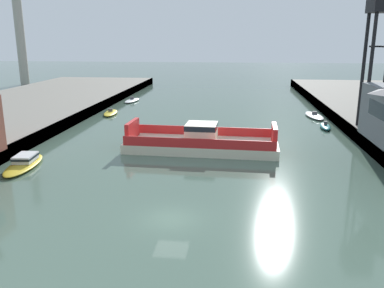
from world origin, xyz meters
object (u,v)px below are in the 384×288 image
Objects in this scene: moored_boat_mid_left at (325,126)px; smokestack_distant_a at (18,14)px; moored_boat_far_left at (314,116)px; moored_boat_near_left at (132,100)px; moored_boat_mid_right at (24,163)px; chain_ferry at (201,142)px; moored_boat_near_right at (111,113)px.

moored_boat_mid_left is 0.13× the size of smokestack_distant_a.
moored_boat_mid_left is at bearing -89.92° from moored_boat_far_left.
moored_boat_near_left is at bearing 147.60° from moored_boat_mid_left.
moored_boat_mid_left is at bearing 32.49° from moored_boat_mid_right.
moored_boat_near_left is 1.41× the size of moored_boat_mid_left.
chain_ferry reaches higher than moored_boat_mid_right.
chain_ferry is 2.74× the size of moored_boat_near_right.
smokestack_distant_a reaches higher than moored_boat_mid_left.
moored_boat_mid_right is 1.10× the size of moored_boat_far_left.
smokestack_distant_a reaches higher than moored_boat_near_left.
chain_ferry is at bearing 25.31° from moored_boat_mid_right.
moored_boat_mid_right is 0.22× the size of smokestack_distant_a.
moored_boat_far_left is 87.90m from smokestack_distant_a.
chain_ferry reaches higher than moored_boat_near_right.
moored_boat_near_right is at bearing -47.98° from smokestack_distant_a.
moored_boat_far_left is at bearing 52.64° from chain_ferry.
moored_boat_far_left is (35.25, -13.65, 0.00)m from moored_boat_near_left.
moored_boat_mid_left is 41.73m from moored_boat_mid_right.
chain_ferry is at bearing -63.75° from moored_boat_near_left.
moored_boat_near_left is at bearing 89.85° from moored_boat_near_right.
moored_boat_near_right is 0.18× the size of smokestack_distant_a.
moored_boat_mid_right is (0.07, -44.79, 0.19)m from moored_boat_near_left.
moored_boat_near_right is at bearing 129.84° from chain_ferry.
moored_boat_far_left is (35.18, 31.14, -0.19)m from moored_boat_mid_right.
moored_boat_mid_left reaches higher than moored_boat_near_right.
moored_boat_near_right is at bearing 90.20° from moored_boat_mid_right.
smokestack_distant_a reaches higher than moored_boat_near_right.
moored_boat_near_right is at bearing -178.12° from moored_boat_far_left.
moored_boat_near_left is 41.76m from moored_boat_mid_left.
moored_boat_mid_left is at bearing 38.85° from chain_ferry.
moored_boat_mid_left reaches higher than moored_boat_near_left.
moored_boat_near_left is 0.93× the size of moored_boat_far_left.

